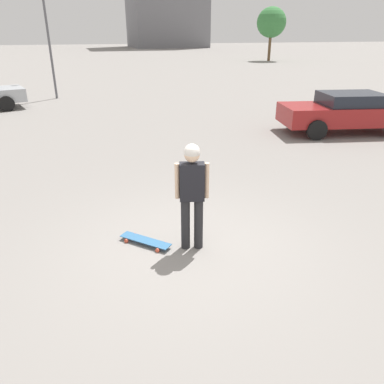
# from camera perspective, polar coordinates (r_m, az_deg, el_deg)

# --- Properties ---
(ground_plane) EXTENTS (220.00, 220.00, 0.00)m
(ground_plane) POSITION_cam_1_polar(r_m,az_deg,el_deg) (6.32, 0.00, -8.38)
(ground_plane) COLOR gray
(person) EXTENTS (0.52, 0.29, 1.78)m
(person) POSITION_cam_1_polar(r_m,az_deg,el_deg) (5.83, 0.00, 0.49)
(person) COLOR #262628
(person) RESTS_ON ground_plane
(skateboard) EXTENTS (0.80, 0.81, 0.08)m
(skateboard) POSITION_cam_1_polar(r_m,az_deg,el_deg) (6.42, -7.11, -7.36)
(skateboard) COLOR #336693
(skateboard) RESTS_ON ground_plane
(car_parked_near) EXTENTS (4.79, 2.68, 1.38)m
(car_parked_near) POSITION_cam_1_polar(r_m,az_deg,el_deg) (14.44, 22.58, 11.25)
(car_parked_near) COLOR maroon
(car_parked_near) RESTS_ON ground_plane
(tree_distant) EXTENTS (3.43, 3.43, 6.02)m
(tree_distant) POSITION_cam_1_polar(r_m,az_deg,el_deg) (49.31, 12.01, 23.95)
(tree_distant) COLOR brown
(tree_distant) RESTS_ON ground_plane
(lamp_post) EXTENTS (0.28, 0.28, 6.16)m
(lamp_post) POSITION_cam_1_polar(r_m,az_deg,el_deg) (21.75, -21.24, 22.55)
(lamp_post) COLOR #59595E
(lamp_post) RESTS_ON ground_plane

